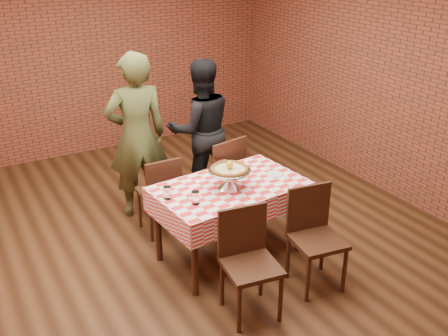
{
  "coord_description": "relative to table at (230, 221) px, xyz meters",
  "views": [
    {
      "loc": [
        -1.76,
        -3.96,
        2.82
      ],
      "look_at": [
        0.36,
        -0.28,
        0.91
      ],
      "focal_mm": 41.08,
      "sensor_mm": 36.0,
      "label": 1
    }
  ],
  "objects": [
    {
      "name": "water_glass_right",
      "position": [
        -0.6,
        0.04,
        0.44
      ],
      "size": [
        0.08,
        0.08,
        0.11
      ],
      "primitive_type": "cylinder",
      "rotation": [
        0.0,
        0.0,
        0.09
      ],
      "color": "white",
      "rests_on": "tablecloth"
    },
    {
      "name": "condiment_caddy",
      "position": [
        0.06,
        0.29,
        0.46
      ],
      "size": [
        0.12,
        0.1,
        0.15
      ],
      "primitive_type": "cube",
      "rotation": [
        0.0,
        0.0,
        -0.18
      ],
      "color": "silver",
      "rests_on": "tablecloth"
    },
    {
      "name": "pizza",
      "position": [
        -0.03,
        -0.04,
        0.56
      ],
      "size": [
        0.42,
        0.42,
        0.03
      ],
      "primitive_type": "cylinder",
      "rotation": [
        0.0,
        0.0,
        0.28
      ],
      "color": "beige",
      "rests_on": "pizza_stand"
    },
    {
      "name": "diner_olive",
      "position": [
        -0.41,
        1.25,
        0.53
      ],
      "size": [
        0.7,
        0.5,
        1.81
      ],
      "primitive_type": "imported",
      "rotation": [
        0.0,
        0.0,
        3.04
      ],
      "color": "#434B25",
      "rests_on": "ground"
    },
    {
      "name": "lemon",
      "position": [
        -0.03,
        -0.04,
        0.61
      ],
      "size": [
        0.08,
        0.08,
        0.08
      ],
      "primitive_type": "ellipsoid",
      "rotation": [
        0.0,
        0.0,
        0.28
      ],
      "color": "yellow",
      "rests_on": "pizza"
    },
    {
      "name": "diner_black",
      "position": [
        0.4,
        1.33,
        0.44
      ],
      "size": [
        0.89,
        0.75,
        1.63
      ],
      "primitive_type": "imported",
      "rotation": [
        0.0,
        0.0,
        2.95
      ],
      "color": "black",
      "rests_on": "ground"
    },
    {
      "name": "chair_far_right",
      "position": [
        0.3,
        0.78,
        0.09
      ],
      "size": [
        0.53,
        0.53,
        0.93
      ],
      "primitive_type": null,
      "rotation": [
        0.0,
        0.0,
        3.34
      ],
      "color": "#371F13",
      "rests_on": "ground"
    },
    {
      "name": "tablecloth",
      "position": [
        0.0,
        0.0,
        0.27
      ],
      "size": [
        1.45,
        0.96,
        0.23
      ],
      "primitive_type": null,
      "rotation": [
        0.0,
        0.0,
        0.09
      ],
      "color": "red",
      "rests_on": "table"
    },
    {
      "name": "chair_near_right",
      "position": [
        0.42,
        -0.77,
        0.07
      ],
      "size": [
        0.47,
        0.47,
        0.9
      ],
      "primitive_type": null,
      "rotation": [
        0.0,
        0.0,
        -0.15
      ],
      "color": "#371F13",
      "rests_on": "ground"
    },
    {
      "name": "side_plate",
      "position": [
        0.48,
        -0.02,
        0.39
      ],
      "size": [
        0.17,
        0.17,
        0.01
      ],
      "primitive_type": "cylinder",
      "rotation": [
        0.0,
        0.0,
        0.09
      ],
      "color": "white",
      "rests_on": "tablecloth"
    },
    {
      "name": "ground",
      "position": [
        -0.39,
        0.34,
        -0.38
      ],
      "size": [
        6.0,
        6.0,
        0.0
      ],
      "primitive_type": "plane",
      "color": "black",
      "rests_on": "ground"
    },
    {
      "name": "table",
      "position": [
        0.0,
        0.0,
        0.0
      ],
      "size": [
        1.41,
        0.93,
        0.75
      ],
      "primitive_type": "cube",
      "rotation": [
        0.0,
        0.0,
        0.09
      ],
      "color": "#371F13",
      "rests_on": "ground"
    },
    {
      "name": "back_wall",
      "position": [
        -0.39,
        3.34,
        1.08
      ],
      "size": [
        5.5,
        0.0,
        5.5
      ],
      "primitive_type": "plane",
      "rotation": [
        1.57,
        0.0,
        0.0
      ],
      "color": "brown",
      "rests_on": "ground"
    },
    {
      "name": "sweetener_packet_a",
      "position": [
        0.54,
        -0.1,
        0.39
      ],
      "size": [
        0.06,
        0.05,
        0.0
      ],
      "primitive_type": "cube",
      "rotation": [
        0.0,
        0.0,
        0.39
      ],
      "color": "white",
      "rests_on": "tablecloth"
    },
    {
      "name": "water_glass_left",
      "position": [
        -0.44,
        -0.17,
        0.44
      ],
      "size": [
        0.08,
        0.08,
        0.11
      ],
      "primitive_type": "cylinder",
      "rotation": [
        0.0,
        0.0,
        0.09
      ],
      "color": "white",
      "rests_on": "tablecloth"
    },
    {
      "name": "chair_near_left",
      "position": [
        -0.28,
        -0.81,
        0.07
      ],
      "size": [
        0.47,
        0.47,
        0.9
      ],
      "primitive_type": null,
      "rotation": [
        0.0,
        0.0,
        -0.14
      ],
      "color": "#371F13",
      "rests_on": "ground"
    },
    {
      "name": "sweetener_packet_b",
      "position": [
        0.64,
        -0.07,
        0.39
      ],
      "size": [
        0.05,
        0.04,
        0.0
      ],
      "primitive_type": "cube",
      "rotation": [
        0.0,
        0.0,
        -0.15
      ],
      "color": "white",
      "rests_on": "tablecloth"
    },
    {
      "name": "chair_far_left",
      "position": [
        -0.39,
        0.77,
        0.05
      ],
      "size": [
        0.38,
        0.38,
        0.86
      ],
      "primitive_type": null,
      "rotation": [
        0.0,
        0.0,
        3.13
      ],
      "color": "#371F13",
      "rests_on": "ground"
    },
    {
      "name": "pizza_stand",
      "position": [
        -0.03,
        -0.04,
        0.47
      ],
      "size": [
        0.49,
        0.49,
        0.17
      ],
      "primitive_type": null,
      "rotation": [
        0.0,
        0.0,
        0.28
      ],
      "color": "silver",
      "rests_on": "tablecloth"
    }
  ]
}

